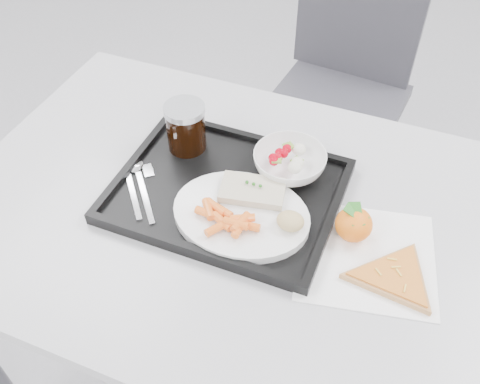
% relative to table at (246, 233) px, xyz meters
% --- Properties ---
extents(table, '(1.20, 0.80, 0.75)m').
position_rel_table_xyz_m(table, '(0.00, 0.00, 0.00)').
color(table, '#B3B3B6').
rests_on(table, ground).
extents(chair, '(0.46, 0.46, 0.93)m').
position_rel_table_xyz_m(chair, '(0.01, 0.88, -0.15)').
color(chair, '#35343A').
rests_on(chair, ground).
extents(tray, '(0.45, 0.35, 0.03)m').
position_rel_table_xyz_m(tray, '(-0.05, 0.03, 0.08)').
color(tray, black).
rests_on(tray, table).
extents(dinner_plate, '(0.27, 0.27, 0.02)m').
position_rel_table_xyz_m(dinner_plate, '(0.00, -0.03, 0.09)').
color(dinner_plate, white).
rests_on(dinner_plate, tray).
extents(fish_fillet, '(0.14, 0.10, 0.02)m').
position_rel_table_xyz_m(fish_fillet, '(0.00, 0.02, 0.11)').
color(fish_fillet, beige).
rests_on(fish_fillet, dinner_plate).
extents(bread_roll, '(0.05, 0.05, 0.03)m').
position_rel_table_xyz_m(bread_roll, '(0.10, -0.03, 0.12)').
color(bread_roll, tan).
rests_on(bread_roll, dinner_plate).
extents(salad_bowl, '(0.15, 0.15, 0.05)m').
position_rel_table_xyz_m(salad_bowl, '(0.05, 0.13, 0.11)').
color(salad_bowl, white).
rests_on(salad_bowl, tray).
extents(cola_glass, '(0.09, 0.09, 0.11)m').
position_rel_table_xyz_m(cola_glass, '(-0.19, 0.12, 0.14)').
color(cola_glass, black).
rests_on(cola_glass, tray).
extents(cutlery, '(0.13, 0.16, 0.01)m').
position_rel_table_xyz_m(cutlery, '(-0.23, -0.02, 0.08)').
color(cutlery, silver).
rests_on(cutlery, tray).
extents(napkin, '(0.29, 0.29, 0.00)m').
position_rel_table_xyz_m(napkin, '(0.25, -0.02, 0.07)').
color(napkin, white).
rests_on(napkin, table).
extents(tangerine, '(0.07, 0.07, 0.07)m').
position_rel_table_xyz_m(tangerine, '(0.21, 0.02, 0.10)').
color(tangerine, orange).
rests_on(tangerine, napkin).
extents(pizza_slice, '(0.25, 0.25, 0.02)m').
position_rel_table_xyz_m(pizza_slice, '(0.30, -0.05, 0.08)').
color(pizza_slice, tan).
rests_on(pizza_slice, napkin).
extents(carrot_pile, '(0.13, 0.09, 0.02)m').
position_rel_table_xyz_m(carrot_pile, '(-0.01, -0.07, 0.11)').
color(carrot_pile, orange).
rests_on(carrot_pile, dinner_plate).
extents(salad_contents, '(0.07, 0.09, 0.02)m').
position_rel_table_xyz_m(salad_contents, '(0.04, 0.13, 0.12)').
color(salad_contents, '#B00010').
rests_on(salad_contents, salad_bowl).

